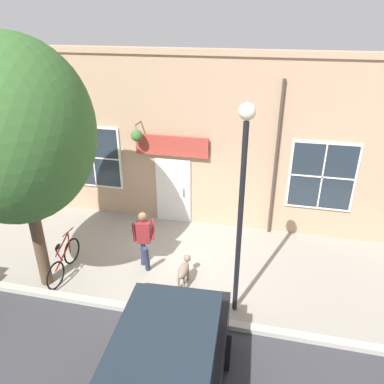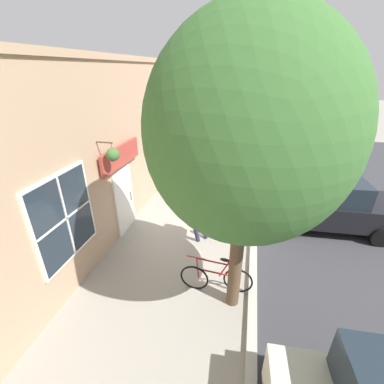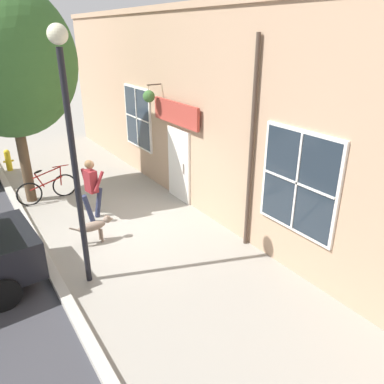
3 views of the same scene
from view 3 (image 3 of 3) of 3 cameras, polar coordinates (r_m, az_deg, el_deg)
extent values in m
plane|color=gray|center=(9.93, -11.28, -4.66)|extent=(90.00, 90.00, 0.00)
cube|color=#B2ADA3|center=(9.47, -22.58, -7.18)|extent=(0.20, 28.00, 0.12)
cube|color=tan|center=(10.10, 0.17, 11.62)|extent=(0.30, 18.00, 5.07)
cube|color=tan|center=(9.91, 0.19, 26.61)|extent=(0.42, 18.00, 0.16)
cube|color=white|center=(10.77, -1.93, 4.15)|extent=(0.10, 1.10, 2.10)
cube|color=#232D38|center=(10.78, -2.06, 3.87)|extent=(0.03, 0.90, 1.90)
cylinder|color=#47382D|center=(10.45, -1.35, 3.54)|extent=(0.03, 0.03, 0.30)
cube|color=#AD3D33|center=(10.33, -2.52, 11.93)|extent=(0.08, 2.20, 0.60)
cylinder|color=#47382D|center=(8.04, 9.01, 6.43)|extent=(0.09, 0.09, 4.57)
cylinder|color=#47382D|center=(10.99, -5.80, 15.98)|extent=(0.44, 0.04, 0.04)
cylinder|color=#47382D|center=(10.93, -6.63, 14.95)|extent=(0.01, 0.01, 0.34)
cone|color=#2D2823|center=(10.97, -6.57, 13.82)|extent=(0.32, 0.32, 0.18)
sphere|color=#3D6B33|center=(10.95, -6.59, 14.28)|extent=(0.34, 0.34, 0.34)
cube|color=white|center=(12.75, -8.21, 11.13)|extent=(0.08, 1.82, 2.02)
cube|color=#232D38|center=(12.74, -8.33, 11.12)|extent=(0.03, 1.70, 1.90)
cube|color=white|center=(12.73, -8.41, 11.10)|extent=(0.04, 0.04, 1.90)
cube|color=white|center=(12.73, -8.41, 11.10)|extent=(0.04, 1.70, 0.04)
cube|color=white|center=(7.34, 15.94, 1.40)|extent=(0.08, 1.82, 2.02)
cube|color=#232D38|center=(7.32, 15.78, 1.35)|extent=(0.03, 1.70, 1.90)
cube|color=white|center=(7.30, 15.68, 1.32)|extent=(0.04, 0.04, 1.90)
cube|color=white|center=(7.30, 15.68, 1.32)|extent=(0.04, 1.70, 0.04)
cylinder|color=#282D47|center=(10.24, -14.05, -1.56)|extent=(0.31, 0.18, 0.80)
cylinder|color=#282D47|center=(9.95, -15.49, -2.47)|extent=(0.31, 0.18, 0.80)
cube|color=maroon|center=(9.83, -15.16, 1.61)|extent=(0.28, 0.37, 0.58)
sphere|color=#936B4C|center=(9.69, -15.33, 4.04)|extent=(0.22, 0.22, 0.22)
sphere|color=brown|center=(9.67, -15.49, 4.12)|extent=(0.21, 0.21, 0.21)
cylinder|color=maroon|center=(10.00, -16.01, 1.95)|extent=(0.17, 0.11, 0.57)
cylinder|color=maroon|center=(9.67, -14.00, 1.57)|extent=(0.34, 0.14, 0.52)
ellipsoid|color=#7F6B5B|center=(8.97, -15.05, -5.11)|extent=(0.65, 0.25, 0.21)
cylinder|color=#7F6B5B|center=(9.20, -13.88, -6.09)|extent=(0.06, 0.06, 0.34)
cylinder|color=#7F6B5B|center=(9.08, -13.57, -6.47)|extent=(0.06, 0.06, 0.34)
cylinder|color=#7F6B5B|center=(9.11, -16.19, -6.68)|extent=(0.06, 0.06, 0.34)
cylinder|color=#7F6B5B|center=(8.99, -15.91, -7.07)|extent=(0.06, 0.06, 0.34)
sphere|color=#7F6B5B|center=(9.03, -12.80, -4.07)|extent=(0.18, 0.18, 0.18)
cone|color=#7F6B5B|center=(9.07, -12.14, -4.02)|extent=(0.10, 0.09, 0.09)
cone|color=#7F6B5B|center=(9.03, -13.02, -3.49)|extent=(0.06, 0.06, 0.07)
cone|color=#7F6B5B|center=(8.95, -12.79, -3.73)|extent=(0.06, 0.06, 0.07)
cylinder|color=#7F6B5B|center=(8.86, -17.56, -5.44)|extent=(0.21, 0.04, 0.14)
cylinder|color=brown|center=(11.56, -24.21, 4.84)|extent=(0.28, 0.28, 2.64)
ellipsoid|color=#38662D|center=(11.12, -26.45, 17.44)|extent=(3.55, 3.19, 3.90)
torus|color=black|center=(11.86, -18.83, 0.97)|extent=(0.71, 0.09, 0.70)
torus|color=black|center=(11.56, -23.53, -0.33)|extent=(0.71, 0.09, 0.70)
cylinder|color=maroon|center=(11.62, -21.29, 1.24)|extent=(0.97, 0.17, 0.23)
cylinder|color=maroon|center=(11.53, -22.23, 1.66)|extent=(0.25, 0.07, 0.47)
cylinder|color=maroon|center=(11.53, -21.29, 2.78)|extent=(0.82, 0.14, 0.19)
cylinder|color=maroon|center=(11.72, -19.38, 2.33)|extent=(0.09, 0.05, 0.58)
cylinder|color=maroon|center=(11.64, -19.41, 3.75)|extent=(0.46, 0.06, 0.03)
ellipsoid|color=black|center=(11.44, -22.42, 2.87)|extent=(0.26, 0.13, 0.10)
cylinder|color=black|center=(7.60, -26.86, -13.76)|extent=(0.63, 0.21, 0.62)
cylinder|color=black|center=(6.94, -17.22, 2.02)|extent=(0.11, 0.11, 4.36)
sphere|color=beige|center=(6.52, -19.82, 21.71)|extent=(0.32, 0.32, 0.32)
cylinder|color=gold|center=(14.84, -26.17, 4.12)|extent=(0.20, 0.20, 0.62)
sphere|color=gold|center=(14.75, -26.41, 5.44)|extent=(0.20, 0.20, 0.20)
cylinder|color=gold|center=(14.82, -26.64, 4.14)|extent=(0.10, 0.07, 0.07)
cylinder|color=gold|center=(14.85, -25.74, 4.33)|extent=(0.10, 0.07, 0.07)
camera|label=1|loc=(7.75, -79.33, 17.09)|focal=35.00mm
camera|label=2|loc=(15.42, -29.87, 21.56)|focal=24.00mm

